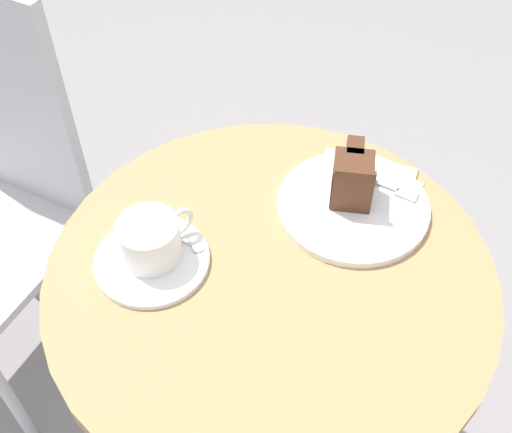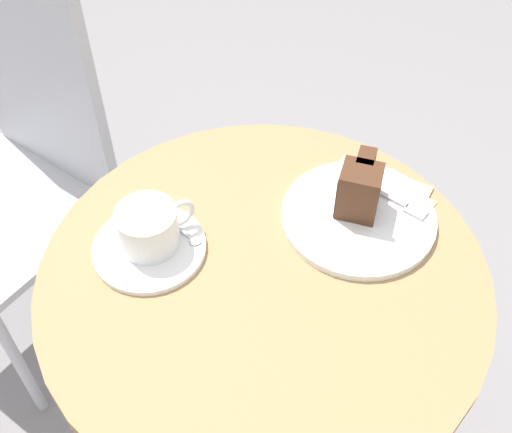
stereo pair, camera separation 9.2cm
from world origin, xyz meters
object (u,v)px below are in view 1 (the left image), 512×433
at_px(coffee_cup, 151,239).
at_px(fork, 387,186).
at_px(saucer, 152,260).
at_px(cake_slice, 352,177).
at_px(napkin, 357,195).
at_px(teaspoon, 184,241).
at_px(cake_plate, 353,206).

distance_m(coffee_cup, fork, 0.38).
relative_size(saucer, coffee_cup, 1.38).
height_order(saucer, cake_slice, cake_slice).
relative_size(cake_slice, napkin, 0.40).
distance_m(saucer, cake_slice, 0.32).
xyz_separation_m(coffee_cup, napkin, (0.31, -0.11, -0.04)).
bearing_deg(teaspoon, cake_slice, 52.07).
bearing_deg(cake_plate, cake_slice, 62.07).
relative_size(cake_plate, napkin, 0.99).
relative_size(saucer, napkin, 0.70).
bearing_deg(cake_plate, saucer, 158.46).
xyz_separation_m(cake_slice, fork, (0.06, -0.03, -0.04)).
xyz_separation_m(fork, napkin, (-0.04, 0.03, -0.01)).
distance_m(teaspoon, cake_plate, 0.26).
height_order(coffee_cup, napkin, coffee_cup).
height_order(saucer, napkin, saucer).
height_order(saucer, teaspoon, teaspoon).
relative_size(coffee_cup, cake_slice, 1.26).
bearing_deg(napkin, cake_slice, 171.53).
bearing_deg(fork, napkin, -142.70).
xyz_separation_m(saucer, coffee_cup, (0.01, 0.01, 0.04)).
height_order(teaspoon, fork, fork).
relative_size(saucer, teaspoon, 1.82).
height_order(cake_plate, napkin, cake_plate).
bearing_deg(coffee_cup, fork, -20.71).
height_order(teaspoon, cake_slice, cake_slice).
height_order(fork, napkin, fork).
xyz_separation_m(saucer, cake_slice, (0.30, -0.10, 0.05)).
relative_size(saucer, cake_plate, 0.71).
relative_size(cake_plate, fork, 1.80).
bearing_deg(napkin, saucer, 162.26).
bearing_deg(napkin, fork, -33.04).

